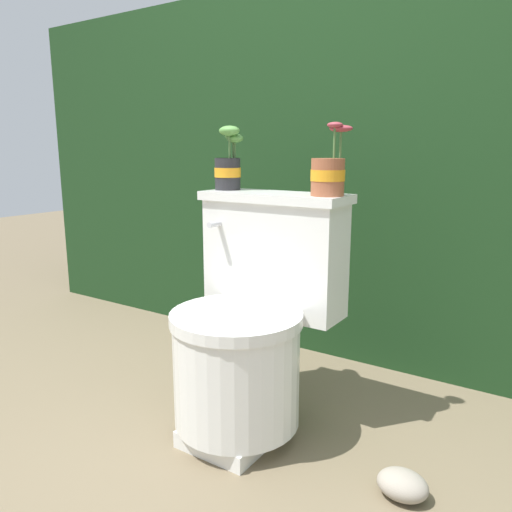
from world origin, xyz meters
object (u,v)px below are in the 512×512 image
potted_plant_midleft (328,173)px  garden_stone (403,485)px  toilet (250,329)px  potted_plant_left (228,165)px

potted_plant_midleft → garden_stone: size_ratio=1.61×
toilet → garden_stone: 0.64m
potted_plant_midleft → potted_plant_left: bearing=176.6°
potted_plant_left → garden_stone: size_ratio=1.60×
potted_plant_left → potted_plant_midleft: 0.40m
toilet → garden_stone: bearing=-8.0°
toilet → potted_plant_midleft: size_ratio=3.50×
toilet → potted_plant_left: bearing=141.1°
potted_plant_left → potted_plant_midleft: same height
potted_plant_left → potted_plant_midleft: (0.40, -0.02, -0.02)m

